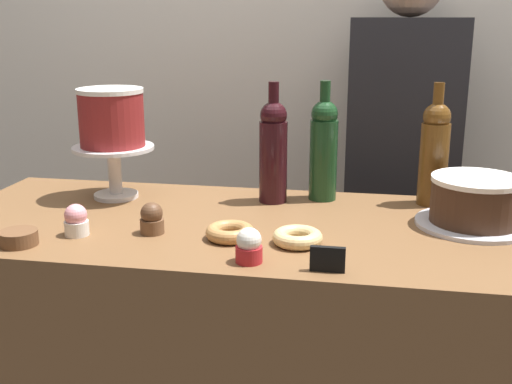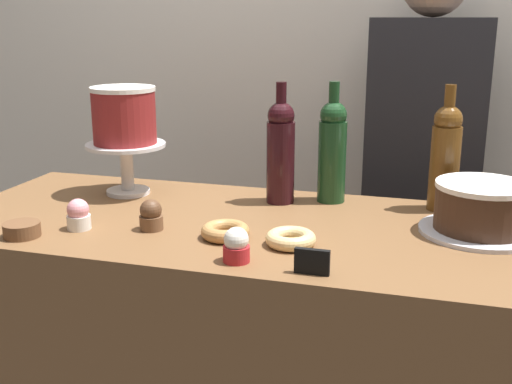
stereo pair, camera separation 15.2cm
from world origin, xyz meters
TOP-DOWN VIEW (x-y plane):
  - back_wall at (0.00, 0.90)m, footprint 6.00×0.05m
  - cake_stand_pedestal at (-0.43, 0.16)m, footprint 0.22×0.22m
  - white_layer_cake at (-0.43, 0.16)m, footprint 0.18×0.18m
  - silver_serving_platter at (0.52, 0.08)m, footprint 0.28×0.28m
  - chocolate_round_cake at (0.52, 0.08)m, footprint 0.22×0.22m
  - wine_bottle_amber at (0.43, 0.25)m, footprint 0.08×0.08m
  - wine_bottle_green at (0.14, 0.25)m, footprint 0.08×0.08m
  - wine_bottle_dark_red at (0.01, 0.20)m, footprint 0.08×0.08m
  - cupcake_strawberry at (-0.39, -0.16)m, footprint 0.06×0.06m
  - cupcake_vanilla at (0.03, -0.25)m, footprint 0.06×0.06m
  - cupcake_chocolate at (-0.23, -0.11)m, footprint 0.06×0.06m
  - donut_glazed at (0.12, -0.13)m, footprint 0.11×0.11m
  - donut_maple at (-0.04, -0.12)m, footprint 0.11×0.11m
  - cookie_stack at (-0.49, -0.24)m, footprint 0.08×0.08m
  - price_sign_chalkboard at (0.19, -0.27)m, footprint 0.07×0.01m
  - barista_figure at (0.37, 0.66)m, footprint 0.36×0.22m

SIDE VIEW (x-z plane):
  - barista_figure at x=0.37m, z-range 0.04..1.64m
  - silver_serving_platter at x=0.52m, z-range 0.91..0.92m
  - donut_glazed at x=0.12m, z-range 0.91..0.95m
  - donut_maple at x=-0.04m, z-range 0.91..0.95m
  - cookie_stack at x=-0.49m, z-range 0.91..0.95m
  - price_sign_chalkboard at x=0.19m, z-range 0.91..0.97m
  - cupcake_strawberry at x=-0.39m, z-range 0.91..0.99m
  - cupcake_vanilla at x=0.03m, z-range 0.91..0.99m
  - cupcake_chocolate at x=-0.23m, z-range 0.91..0.99m
  - chocolate_round_cake at x=0.52m, z-range 0.92..1.04m
  - cake_stand_pedestal at x=-0.43m, z-range 0.94..1.09m
  - wine_bottle_amber at x=0.43m, z-range 0.90..1.22m
  - wine_bottle_green at x=0.14m, z-range 0.90..1.22m
  - wine_bottle_dark_red at x=0.01m, z-range 0.90..1.22m
  - white_layer_cake at x=-0.43m, z-range 1.06..1.22m
  - back_wall at x=0.00m, z-range 0.00..2.60m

